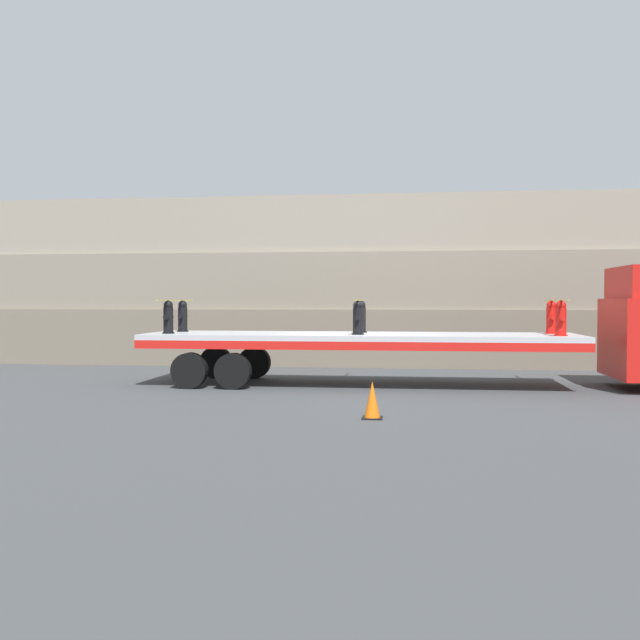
{
  "coord_description": "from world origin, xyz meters",
  "views": [
    {
      "loc": [
        1.23,
        -17.72,
        2.1
      ],
      "look_at": [
        -0.99,
        0.0,
        1.63
      ],
      "focal_mm": 40.0,
      "sensor_mm": 36.0,
      "label": 1
    }
  ],
  "objects_px": {
    "fire_hydrant_black_near_1": "(358,318)",
    "fire_hydrant_red_far_2": "(551,318)",
    "flatbed_trailer": "(334,342)",
    "fire_hydrant_black_near_0": "(168,318)",
    "fire_hydrant_red_near_2": "(561,319)",
    "fire_hydrant_black_far_1": "(361,317)",
    "traffic_cone": "(372,400)",
    "fire_hydrant_black_far_0": "(183,317)"
  },
  "relations": [
    {
      "from": "fire_hydrant_red_far_2",
      "to": "traffic_cone",
      "type": "height_order",
      "value": "fire_hydrant_red_far_2"
    },
    {
      "from": "fire_hydrant_red_far_2",
      "to": "flatbed_trailer",
      "type": "bearing_deg",
      "value": -173.98
    },
    {
      "from": "flatbed_trailer",
      "to": "fire_hydrant_black_near_0",
      "type": "bearing_deg",
      "value": -172.13
    },
    {
      "from": "fire_hydrant_black_far_0",
      "to": "fire_hydrant_black_far_1",
      "type": "relative_size",
      "value": 1.0
    },
    {
      "from": "traffic_cone",
      "to": "fire_hydrant_red_near_2",
      "type": "bearing_deg",
      "value": 47.07
    },
    {
      "from": "fire_hydrant_black_near_0",
      "to": "fire_hydrant_black_near_1",
      "type": "distance_m",
      "value": 4.74
    },
    {
      "from": "flatbed_trailer",
      "to": "fire_hydrant_red_near_2",
      "type": "distance_m",
      "value": 5.45
    },
    {
      "from": "fire_hydrant_black_far_1",
      "to": "fire_hydrant_black_near_1",
      "type": "bearing_deg",
      "value": -90.0
    },
    {
      "from": "fire_hydrant_black_near_1",
      "to": "fire_hydrant_red_far_2",
      "type": "relative_size",
      "value": 1.0
    },
    {
      "from": "fire_hydrant_black_near_1",
      "to": "fire_hydrant_red_far_2",
      "type": "height_order",
      "value": "same"
    },
    {
      "from": "fire_hydrant_black_near_0",
      "to": "fire_hydrant_black_near_1",
      "type": "xyz_separation_m",
      "value": [
        4.74,
        0.0,
        0.0
      ]
    },
    {
      "from": "fire_hydrant_black_near_0",
      "to": "fire_hydrant_red_near_2",
      "type": "xyz_separation_m",
      "value": [
        9.48,
        0.0,
        0.0
      ]
    },
    {
      "from": "flatbed_trailer",
      "to": "fire_hydrant_red_far_2",
      "type": "distance_m",
      "value": 5.45
    },
    {
      "from": "flatbed_trailer",
      "to": "fire_hydrant_red_near_2",
      "type": "height_order",
      "value": "fire_hydrant_red_near_2"
    },
    {
      "from": "flatbed_trailer",
      "to": "traffic_cone",
      "type": "height_order",
      "value": "flatbed_trailer"
    },
    {
      "from": "fire_hydrant_black_near_0",
      "to": "flatbed_trailer",
      "type": "bearing_deg",
      "value": 7.87
    },
    {
      "from": "flatbed_trailer",
      "to": "fire_hydrant_black_near_1",
      "type": "distance_m",
      "value": 1.06
    },
    {
      "from": "fire_hydrant_black_near_0",
      "to": "fire_hydrant_red_far_2",
      "type": "distance_m",
      "value": 9.55
    },
    {
      "from": "fire_hydrant_black_far_1",
      "to": "fire_hydrant_red_near_2",
      "type": "relative_size",
      "value": 1.0
    },
    {
      "from": "fire_hydrant_black_near_0",
      "to": "fire_hydrant_black_far_1",
      "type": "relative_size",
      "value": 1.0
    },
    {
      "from": "fire_hydrant_black_far_0",
      "to": "fire_hydrant_red_near_2",
      "type": "bearing_deg",
      "value": -6.82
    },
    {
      "from": "flatbed_trailer",
      "to": "fire_hydrant_black_far_0",
      "type": "relative_size",
      "value": 12.92
    },
    {
      "from": "fire_hydrant_black_near_0",
      "to": "traffic_cone",
      "type": "distance_m",
      "value": 7.08
    },
    {
      "from": "fire_hydrant_black_far_0",
      "to": "fire_hydrant_red_near_2",
      "type": "distance_m",
      "value": 9.55
    },
    {
      "from": "fire_hydrant_black_far_1",
      "to": "fire_hydrant_red_near_2",
      "type": "distance_m",
      "value": 4.88
    },
    {
      "from": "fire_hydrant_black_far_1",
      "to": "fire_hydrant_red_near_2",
      "type": "xyz_separation_m",
      "value": [
        4.74,
        -1.13,
        0.0
      ]
    },
    {
      "from": "fire_hydrant_red_far_2",
      "to": "fire_hydrant_black_near_1",
      "type": "bearing_deg",
      "value": -166.55
    },
    {
      "from": "fire_hydrant_black_far_0",
      "to": "fire_hydrant_red_far_2",
      "type": "relative_size",
      "value": 1.0
    },
    {
      "from": "fire_hydrant_black_near_1",
      "to": "fire_hydrant_black_far_1",
      "type": "bearing_deg",
      "value": 90.0
    },
    {
      "from": "fire_hydrant_black_far_1",
      "to": "flatbed_trailer",
      "type": "bearing_deg",
      "value": -138.43
    },
    {
      "from": "fire_hydrant_black_far_1",
      "to": "traffic_cone",
      "type": "xyz_separation_m",
      "value": [
        0.58,
        -5.61,
        -1.36
      ]
    },
    {
      "from": "fire_hydrant_red_near_2",
      "to": "fire_hydrant_red_far_2",
      "type": "relative_size",
      "value": 1.0
    },
    {
      "from": "fire_hydrant_red_far_2",
      "to": "fire_hydrant_red_near_2",
      "type": "bearing_deg",
      "value": -90.0
    },
    {
      "from": "fire_hydrant_black_far_1",
      "to": "fire_hydrant_red_far_2",
      "type": "relative_size",
      "value": 1.0
    },
    {
      "from": "fire_hydrant_black_near_0",
      "to": "fire_hydrant_black_far_0",
      "type": "xyz_separation_m",
      "value": [
        0.0,
        1.13,
        0.0
      ]
    },
    {
      "from": "fire_hydrant_black_near_1",
      "to": "fire_hydrant_black_far_1",
      "type": "height_order",
      "value": "same"
    },
    {
      "from": "fire_hydrant_red_near_2",
      "to": "fire_hydrant_red_far_2",
      "type": "distance_m",
      "value": 1.13
    },
    {
      "from": "fire_hydrant_black_far_0",
      "to": "traffic_cone",
      "type": "height_order",
      "value": "fire_hydrant_black_far_0"
    },
    {
      "from": "flatbed_trailer",
      "to": "fire_hydrant_red_far_2",
      "type": "xyz_separation_m",
      "value": [
        5.38,
        0.57,
        0.62
      ]
    },
    {
      "from": "fire_hydrant_black_near_1",
      "to": "fire_hydrant_red_far_2",
      "type": "xyz_separation_m",
      "value": [
        4.74,
        1.13,
        0.0
      ]
    },
    {
      "from": "fire_hydrant_black_near_1",
      "to": "traffic_cone",
      "type": "relative_size",
      "value": 1.23
    },
    {
      "from": "fire_hydrant_black_near_0",
      "to": "fire_hydrant_black_far_0",
      "type": "bearing_deg",
      "value": 90.0
    }
  ]
}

